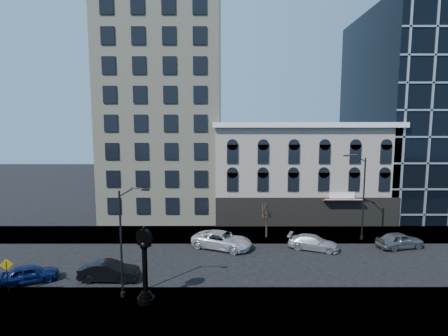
{
  "coord_description": "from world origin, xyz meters",
  "views": [
    {
      "loc": [
        1.95,
        -29.8,
        12.13
      ],
      "look_at": [
        2.0,
        4.0,
        8.0
      ],
      "focal_mm": 28.0,
      "sensor_mm": 36.0,
      "label": 1
    }
  ],
  "objects_px": {
    "car_near_b": "(109,271)",
    "warning_sign": "(7,270)",
    "car_near_a": "(30,274)",
    "street_lamp_near": "(128,213)",
    "street_clock": "(145,268)"
  },
  "relations": [
    {
      "from": "car_near_a",
      "to": "car_near_b",
      "type": "relative_size",
      "value": 0.89
    },
    {
      "from": "car_near_b",
      "to": "warning_sign",
      "type": "bearing_deg",
      "value": 112.18
    },
    {
      "from": "warning_sign",
      "to": "car_near_a",
      "type": "bearing_deg",
      "value": 55.1
    },
    {
      "from": "street_lamp_near",
      "to": "car_near_b",
      "type": "height_order",
      "value": "street_lamp_near"
    },
    {
      "from": "car_near_b",
      "to": "street_lamp_near",
      "type": "bearing_deg",
      "value": -139.16
    },
    {
      "from": "street_lamp_near",
      "to": "warning_sign",
      "type": "distance_m",
      "value": 9.92
    },
    {
      "from": "warning_sign",
      "to": "car_near_b",
      "type": "distance_m",
      "value": 7.01
    },
    {
      "from": "car_near_b",
      "to": "street_clock",
      "type": "bearing_deg",
      "value": -133.28
    },
    {
      "from": "warning_sign",
      "to": "street_lamp_near",
      "type": "bearing_deg",
      "value": -27.26
    },
    {
      "from": "car_near_a",
      "to": "car_near_b",
      "type": "xyz_separation_m",
      "value": [
        6.05,
        0.34,
        0.06
      ]
    },
    {
      "from": "street_lamp_near",
      "to": "street_clock",
      "type": "bearing_deg",
      "value": -18.09
    },
    {
      "from": "street_lamp_near",
      "to": "warning_sign",
      "type": "bearing_deg",
      "value": -174.15
    },
    {
      "from": "warning_sign",
      "to": "car_near_b",
      "type": "relative_size",
      "value": 0.57
    },
    {
      "from": "warning_sign",
      "to": "car_near_b",
      "type": "height_order",
      "value": "warning_sign"
    },
    {
      "from": "street_clock",
      "to": "street_lamp_near",
      "type": "xyz_separation_m",
      "value": [
        -1.19,
        0.62,
        3.65
      ]
    }
  ]
}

